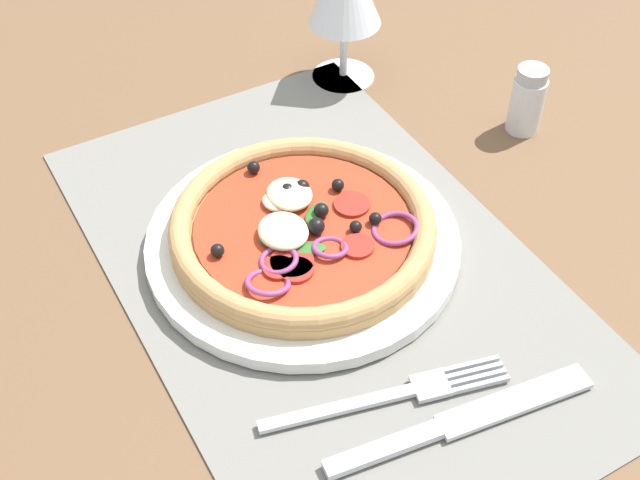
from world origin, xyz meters
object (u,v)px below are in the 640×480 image
(knife, at_px, (464,420))
(pepper_shaker, at_px, (527,100))
(fork, at_px, (399,393))
(plate, at_px, (303,242))
(pizza, at_px, (303,227))

(knife, height_order, pepper_shaker, pepper_shaker)
(fork, xyz_separation_m, knife, (0.04, 0.03, 0.00))
(plate, distance_m, pizza, 0.02)
(pizza, height_order, pepper_shaker, pepper_shaker)
(plate, bearing_deg, fork, -4.37)
(plate, relative_size, pepper_shaker, 3.81)
(fork, bearing_deg, pizza, 99.46)
(fork, height_order, knife, knife)
(plate, height_order, fork, plate)
(plate, bearing_deg, pepper_shaker, 98.57)
(fork, xyz_separation_m, pepper_shaker, (-0.20, 0.27, 0.03))
(pizza, bearing_deg, knife, 4.13)
(pizza, xyz_separation_m, knife, (0.20, 0.01, -0.02))
(pizza, xyz_separation_m, pepper_shaker, (-0.04, 0.26, 0.01))
(fork, relative_size, knife, 0.89)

